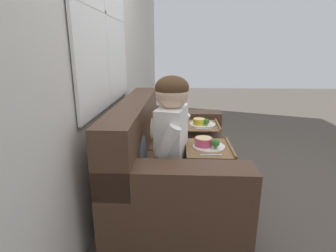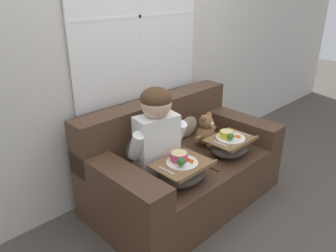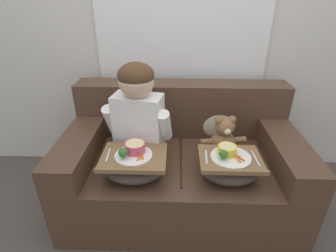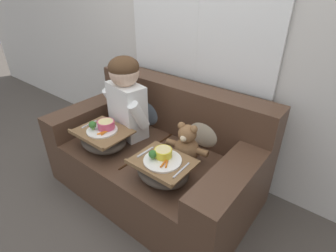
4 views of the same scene
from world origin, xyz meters
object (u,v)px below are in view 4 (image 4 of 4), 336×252
couch (158,155)px  teddy_bear (187,146)px  throw_pillow_behind_child (148,106)px  lap_tray_teddy (163,169)px  throw_pillow_behind_teddy (206,127)px  child_figure (126,94)px  lap_tray_child (103,138)px

couch → teddy_bear: bearing=-6.3°
throw_pillow_behind_child → lap_tray_teddy: bearing=-41.1°
throw_pillow_behind_teddy → child_figure: size_ratio=0.52×
teddy_bear → lap_tray_child: bearing=-156.1°
throw_pillow_behind_child → lap_tray_teddy: size_ratio=0.97×
lap_tray_teddy → teddy_bear: bearing=89.6°
throw_pillow_behind_teddy → lap_tray_child: throw_pillow_behind_teddy is taller
child_figure → teddy_bear: bearing=-0.3°
throw_pillow_behind_child → child_figure: bearing=-90.1°
couch → lap_tray_child: (-0.30, -0.29, 0.20)m
couch → lap_tray_child: couch is taller
lap_tray_child → lap_tray_teddy: (0.59, -0.00, -0.00)m
throw_pillow_behind_child → couch: bearing=-36.5°
throw_pillow_behind_child → child_figure: 0.31m
throw_pillow_behind_child → teddy_bear: size_ratio=1.13×
lap_tray_teddy → couch: bearing=134.9°
child_figure → lap_tray_child: child_figure is taller
teddy_bear → lap_tray_child: 0.65m
lap_tray_child → throw_pillow_behind_child: bearing=90.0°
child_figure → lap_tray_child: (-0.00, -0.26, -0.28)m
throw_pillow_behind_teddy → lap_tray_child: 0.79m
throw_pillow_behind_child → lap_tray_teddy: (0.59, -0.51, -0.08)m
throw_pillow_behind_child → child_figure: child_figure is taller
couch → teddy_bear: 0.38m
throw_pillow_behind_teddy → teddy_bear: throw_pillow_behind_teddy is taller
couch → lap_tray_child: bearing=-135.1°
teddy_bear → child_figure: bearing=179.7°
throw_pillow_behind_teddy → lap_tray_teddy: throw_pillow_behind_teddy is taller
lap_tray_child → lap_tray_teddy: lap_tray_child is taller
throw_pillow_behind_child → lap_tray_teddy: throw_pillow_behind_child is taller
lap_tray_child → lap_tray_teddy: bearing=-0.1°
throw_pillow_behind_child → lap_tray_child: (-0.00, -0.51, -0.08)m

